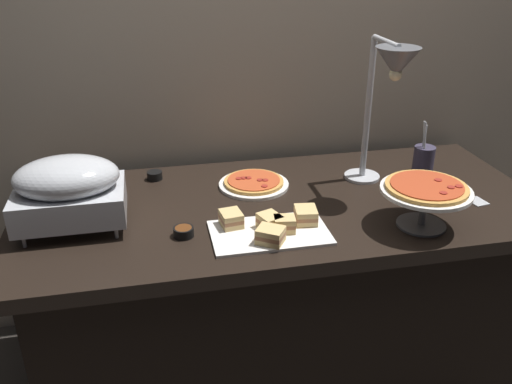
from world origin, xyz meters
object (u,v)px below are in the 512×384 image
object	(u,v)px
sandwich_platter	(271,227)
heat_lamp	(390,78)
pizza_plate_front	(254,183)
utensil_holder	(424,159)
chafing_dish	(68,189)
sauce_cup_near	(155,175)
serving_spatula	(470,197)
pizza_plate_center	(426,192)
sauce_cup_far	(184,231)

from	to	relation	value
sandwich_platter	heat_lamp	bearing A→B (deg)	23.81
pizza_plate_front	utensil_holder	world-z (taller)	utensil_holder
chafing_dish	sauce_cup_near	bearing A→B (deg)	50.76
heat_lamp	serving_spatula	size ratio (longest dim) A/B	3.24
heat_lamp	pizza_plate_center	size ratio (longest dim) A/B	1.90
sauce_cup_far	chafing_dish	bearing A→B (deg)	159.12
chafing_dish	sandwich_platter	world-z (taller)	chafing_dish
chafing_dish	sandwich_platter	bearing A→B (deg)	-15.24
pizza_plate_front	sauce_cup_far	size ratio (longest dim) A/B	4.07
chafing_dish	pizza_plate_center	distance (m)	1.16
sauce_cup_near	serving_spatula	bearing A→B (deg)	-19.66
heat_lamp	sauce_cup_far	world-z (taller)	heat_lamp
pizza_plate_center	utensil_holder	distance (m)	0.48
pizza_plate_center	sauce_cup_far	xyz separation A→B (m)	(-0.78, 0.09, -0.11)
serving_spatula	heat_lamp	bearing A→B (deg)	163.69
pizza_plate_front	pizza_plate_center	xyz separation A→B (m)	(0.49, -0.42, 0.11)
pizza_plate_front	sauce_cup_near	world-z (taller)	sauce_cup_near
chafing_dish	sauce_cup_far	distance (m)	0.40
sandwich_platter	sauce_cup_near	xyz separation A→B (m)	(-0.36, 0.51, -0.00)
heat_lamp	pizza_plate_center	distance (m)	0.41
heat_lamp	utensil_holder	xyz separation A→B (m)	(0.26, 0.16, -0.38)
pizza_plate_center	sandwich_platter	distance (m)	0.52
heat_lamp	serving_spatula	bearing A→B (deg)	-16.31
sandwich_platter	utensil_holder	bearing A→B (deg)	26.74
pizza_plate_front	heat_lamp	bearing A→B (deg)	-20.84
pizza_plate_front	sandwich_platter	bearing A→B (deg)	-92.61
sauce_cup_far	sandwich_platter	bearing A→B (deg)	-7.78
serving_spatula	sauce_cup_far	bearing A→B (deg)	-176.31
chafing_dish	pizza_plate_front	size ratio (longest dim) A/B	1.29
sandwich_platter	pizza_plate_front	bearing A→B (deg)	87.39
sandwich_platter	serving_spatula	distance (m)	0.79
chafing_dish	sauce_cup_far	bearing A→B (deg)	-20.88
pizza_plate_front	sauce_cup_near	xyz separation A→B (m)	(-0.37, 0.14, 0.01)
pizza_plate_center	utensil_holder	size ratio (longest dim) A/B	1.36
sauce_cup_near	sandwich_platter	bearing A→B (deg)	-55.27
heat_lamp	sauce_cup_near	distance (m)	0.97
utensil_holder	serving_spatula	xyz separation A→B (m)	(0.06, -0.26, -0.05)
chafing_dish	sauce_cup_far	size ratio (longest dim) A/B	5.26
pizza_plate_front	sandwich_platter	world-z (taller)	sandwich_platter
heat_lamp	serving_spatula	world-z (taller)	heat_lamp
chafing_dish	serving_spatula	size ratio (longest dim) A/B	2.02
heat_lamp	sauce_cup_near	size ratio (longest dim) A/B	9.32
heat_lamp	utensil_holder	world-z (taller)	heat_lamp
sauce_cup_far	serving_spatula	size ratio (longest dim) A/B	0.38
pizza_plate_center	serving_spatula	size ratio (longest dim) A/B	1.71
sauce_cup_near	utensil_holder	size ratio (longest dim) A/B	0.28
heat_lamp	pizza_plate_front	size ratio (longest dim) A/B	2.07
pizza_plate_center	pizza_plate_front	bearing A→B (deg)	138.86
chafing_dish	pizza_plate_front	xyz separation A→B (m)	(0.65, 0.20, -0.13)
pizza_plate_center	heat_lamp	bearing A→B (deg)	99.92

